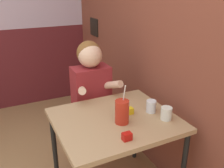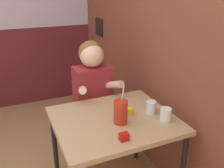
{
  "view_description": "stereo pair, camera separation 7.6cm",
  "coord_description": "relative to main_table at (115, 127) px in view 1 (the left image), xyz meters",
  "views": [
    {
      "loc": [
        0.22,
        -1.07,
        1.66
      ],
      "look_at": [
        1.0,
        0.54,
        0.94
      ],
      "focal_mm": 40.0,
      "sensor_mm": 36.0,
      "label": 1
    },
    {
      "loc": [
        0.29,
        -1.1,
        1.66
      ],
      "look_at": [
        1.0,
        0.54,
        0.94
      ],
      "focal_mm": 40.0,
      "sensor_mm": 36.0,
      "label": 2
    }
  ],
  "objects": [
    {
      "name": "brick_wall_right",
      "position": [
        0.54,
        0.86,
        0.7
      ],
      "size": [
        0.08,
        4.48,
        2.7
      ],
      "color": "brown",
      "rests_on": "ground_plane"
    },
    {
      "name": "main_table",
      "position": [
        0.0,
        0.0,
        0.0
      ],
      "size": [
        0.88,
        0.77,
        0.73
      ],
      "color": "tan",
      "rests_on": "ground_plane"
    },
    {
      "name": "person_seated",
      "position": [
        0.03,
        0.54,
        -0.01
      ],
      "size": [
        0.42,
        0.41,
        1.2
      ],
      "color": "maroon",
      "rests_on": "ground_plane"
    },
    {
      "name": "cocktail_pitcher",
      "position": [
        0.01,
        -0.08,
        0.16
      ],
      "size": [
        0.1,
        0.1,
        0.29
      ],
      "color": "#B22819",
      "rests_on": "main_table"
    },
    {
      "name": "glass_near_pitcher",
      "position": [
        0.29,
        -0.03,
        0.12
      ],
      "size": [
        0.08,
        0.08,
        0.1
      ],
      "color": "silver",
      "rests_on": "main_table"
    },
    {
      "name": "glass_center",
      "position": [
        0.33,
        -0.18,
        0.12
      ],
      "size": [
        0.08,
        0.08,
        0.1
      ],
      "color": "silver",
      "rests_on": "main_table"
    },
    {
      "name": "condiment_ketchup",
      "position": [
        -0.06,
        -0.28,
        0.1
      ],
      "size": [
        0.06,
        0.04,
        0.05
      ],
      "color": "#B7140F",
      "rests_on": "main_table"
    },
    {
      "name": "condiment_mustard",
      "position": [
        0.13,
        0.01,
        0.1
      ],
      "size": [
        0.06,
        0.04,
        0.05
      ],
      "color": "yellow",
      "rests_on": "main_table"
    }
  ]
}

